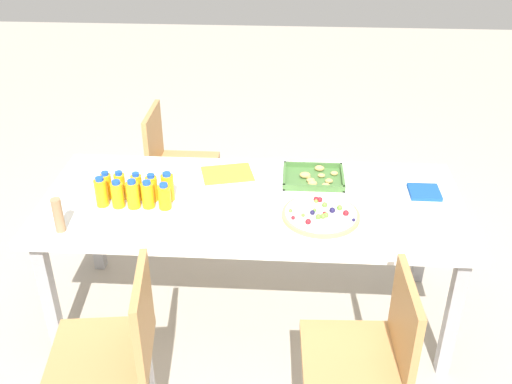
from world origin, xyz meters
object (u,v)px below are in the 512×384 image
party_table (252,211)px  juice_bottle_8 (152,188)px  chair_near_left (117,345)px  plate_stack (249,211)px  juice_bottle_2 (133,195)px  chair_far_left (174,160)px  cardboard_tube (58,215)px  juice_bottle_1 (118,195)px  juice_bottle_4 (164,197)px  juice_bottle_5 (107,186)px  fruit_pizza (321,215)px  paper_folder (227,174)px  juice_bottle_6 (120,186)px  juice_bottle_0 (101,192)px  juice_bottle_3 (148,195)px  napkin_stack (424,192)px  juice_bottle_9 (168,187)px  chair_near_right (371,350)px  juice_bottle_7 (137,187)px  snack_tray (314,178)px

party_table → juice_bottle_8: juice_bottle_8 is taller
chair_near_left → plate_stack: chair_near_left is taller
juice_bottle_2 → chair_far_left: bearing=89.8°
cardboard_tube → chair_near_left: bearing=-52.8°
cardboard_tube → juice_bottle_1: bearing=47.3°
chair_far_left → juice_bottle_4: 0.97m
juice_bottle_5 → party_table: bearing=1.6°
fruit_pizza → paper_folder: (-0.48, 0.39, -0.01)m
chair_far_left → juice_bottle_6: (-0.09, -0.84, 0.29)m
juice_bottle_0 → juice_bottle_8: (0.23, 0.06, -0.01)m
juice_bottle_3 → paper_folder: size_ratio=0.53×
juice_bottle_5 → napkin_stack: bearing=4.9°
juice_bottle_0 → juice_bottle_2: 0.15m
party_table → chair_near_left: size_ratio=2.48×
chair_near_left → paper_folder: bearing=-25.4°
juice_bottle_5 → juice_bottle_8: 0.23m
juice_bottle_9 → juice_bottle_6: bearing=-179.7°
party_table → chair_near_right: bearing=-55.2°
chair_near_right → paper_folder: 1.22m
chair_far_left → juice_bottle_2: (-0.00, -0.92, 0.29)m
juice_bottle_0 → chair_near_left: bearing=-71.9°
chair_near_right → juice_bottle_1: juice_bottle_1 is taller
juice_bottle_7 → juice_bottle_6: bearing=179.0°
chair_near_left → juice_bottle_4: juice_bottle_4 is taller
juice_bottle_5 → plate_stack: juice_bottle_5 is taller
juice_bottle_4 → cardboard_tube: 0.48m
chair_near_right → juice_bottle_3: juice_bottle_3 is taller
juice_bottle_5 → snack_tray: 1.04m
juice_bottle_0 → juice_bottle_1: juice_bottle_0 is taller
chair_near_left → juice_bottle_1: size_ratio=5.97×
juice_bottle_1 → cardboard_tube: size_ratio=0.85×
juice_bottle_3 → juice_bottle_4: 0.08m
juice_bottle_7 → snack_tray: juice_bottle_7 is taller
juice_bottle_5 → chair_far_left: bearing=79.6°
juice_bottle_3 → juice_bottle_8: juice_bottle_8 is taller
juice_bottle_0 → cardboard_tube: bearing=-118.8°
chair_near_right → juice_bottle_2: bearing=56.6°
juice_bottle_6 → juice_bottle_9: juice_bottle_9 is taller
party_table → juice_bottle_3: (-0.49, -0.09, 0.13)m
juice_bottle_9 → juice_bottle_5: bearing=179.7°
juice_bottle_2 → juice_bottle_6: (-0.08, 0.08, 0.00)m
juice_bottle_2 → snack_tray: 0.92m
chair_near_right → juice_bottle_9: 1.21m
juice_bottle_5 → juice_bottle_4: bearing=-14.9°
juice_bottle_0 → juice_bottle_1: (0.08, -0.01, -0.01)m
napkin_stack → fruit_pizza: bearing=-154.6°
juice_bottle_1 → juice_bottle_5: 0.11m
juice_bottle_5 → juice_bottle_3: bearing=-18.4°
juice_bottle_8 → fruit_pizza: bearing=-7.4°
fruit_pizza → snack_tray: bearing=93.8°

